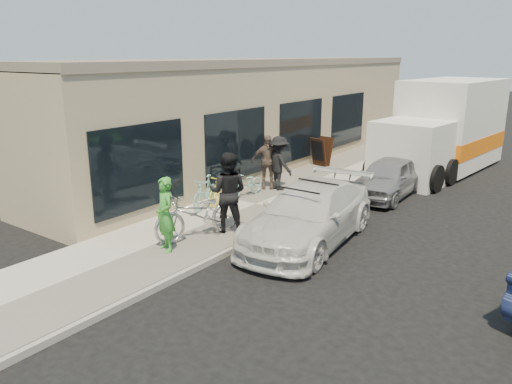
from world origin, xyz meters
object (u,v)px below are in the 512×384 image
Objects in this scene: bike_rack at (237,179)px; sedan_white at (309,215)px; woman_rider at (165,214)px; cruiser_bike_b at (246,184)px; tandem_bike at (199,214)px; sandwich_board at (321,151)px; cruiser_bike_c at (223,189)px; moving_truck at (444,131)px; man_standing at (228,192)px; cruiser_bike_a at (205,192)px; sedan_silver at (388,178)px; bystander_b at (267,162)px; bystander_a at (279,163)px.

bike_rack is 4.16m from sedan_white.
cruiser_bike_b is (-1.20, 4.53, -0.44)m from woman_rider.
sandwich_board is at bearing 119.48° from tandem_bike.
sandwich_board reaches higher than cruiser_bike_c.
moving_truck is 9.69m from cruiser_bike_c.
sandwich_board is at bearing -101.90° from man_standing.
sedan_white is 3.24× the size of cruiser_bike_a.
sedan_white reaches higher than bike_rack.
cruiser_bike_b is at bearing -6.97° from bike_rack.
sedan_white is at bearing -91.44° from sedan_silver.
tandem_bike is (-2.33, -11.46, -0.79)m from moving_truck.
man_standing is 1.13× the size of bystander_b.
woman_rider is at bearing -80.81° from cruiser_bike_a.
bystander_b is (-3.63, -6.73, -0.50)m from moving_truck.
bystander_a is (-3.23, -6.64, -0.51)m from moving_truck.
bystander_a is at bearing 121.10° from woman_rider.
tandem_bike is at bearing 118.49° from bystander_a.
bike_rack is 1.27m from bystander_b.
bike_rack is 0.53× the size of cruiser_bike_a.
sedan_silver is 3.87m from bystander_b.
sandwich_board reaches higher than cruiser_bike_b.
bystander_a reaches higher than bike_rack.
tandem_bike reaches higher than sandwich_board.
man_standing is (0.32, 1.81, 0.15)m from woman_rider.
bystander_a is (-0.84, 5.83, 0.03)m from woman_rider.
man_standing is at bearing 102.96° from woman_rider.
bike_rack is at bearing 146.49° from sedan_white.
sedan_white is 0.69× the size of moving_truck.
tandem_bike is at bearing 109.19° from woman_rider.
man_standing reaches higher than cruiser_bike_a.
sedan_silver is at bearing 84.04° from sedan_white.
sandwich_board is 0.75× the size of cruiser_bike_c.
sedan_silver is at bearing 46.40° from cruiser_bike_b.
cruiser_bike_b is (-3.32, 1.88, -0.15)m from sedan_white.
sandwich_board is 0.72× the size of cruiser_bike_a.
cruiser_bike_a is at bearing 138.78° from woman_rider.
tandem_bike is 0.93m from man_standing.
tandem_bike is (-2.06, -1.63, 0.05)m from sedan_white.
tandem_bike is 3.74m from cruiser_bike_b.
sandwich_board is 0.56× the size of man_standing.
cruiser_bike_b is (0.37, -0.04, -0.09)m from bike_rack.
cruiser_bike_b is 1.31m from bystander_b.
tandem_bike is at bearing -66.47° from cruiser_bike_b.
cruiser_bike_a is at bearing -84.71° from bike_rack.
cruiser_bike_b is at bearing 127.69° from woman_rider.
bystander_b is at bearing -92.89° from man_standing.
sandwich_board is at bearing 147.08° from sedan_silver.
sedan_silver is 2.17× the size of woman_rider.
sedan_silver is at bearing 36.26° from cruiser_bike_a.
sedan_silver is at bearing -131.95° from man_standing.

